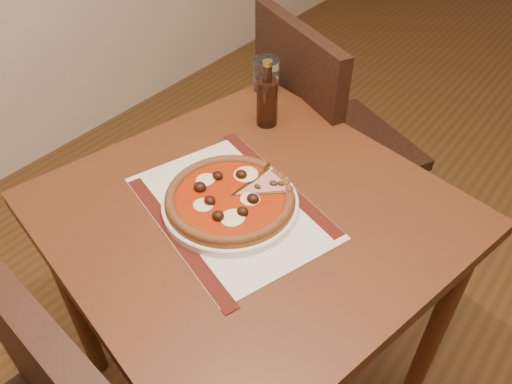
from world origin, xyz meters
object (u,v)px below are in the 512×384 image
Objects in this scene: chair_far at (321,136)px; pizza at (230,197)px; table at (251,239)px; bottle at (267,100)px; water_glass at (266,75)px; plate at (230,204)px.

pizza is (0.14, -0.62, 0.25)m from chair_far.
table is at bearing 40.96° from pizza.
pizza is 1.54× the size of bottle.
table is 0.53m from water_glass.
pizza is 0.34m from bottle.
bottle is at bearing 113.88° from pizza.
bottle is (0.11, -0.14, 0.03)m from water_glass.
bottle is at bearing -52.19° from water_glass.
bottle is at bearing 121.16° from table.
plate is 1.63× the size of bottle.
table is 3.19× the size of plate.
chair_far is at bearing 102.74° from pizza.
chair_far reaches higher than table.
pizza is at bearing 126.92° from chair_far.
water_glass is at bearing 118.76° from pizza.
plate reaches higher than table.
water_glass is (-0.28, 0.42, 0.15)m from table.
pizza is at bearing -66.12° from bottle.
chair_far is at bearing 102.77° from plate.
water_glass is (-0.11, -0.16, 0.26)m from chair_far.
pizza is 3.09× the size of water_glass.
chair_far reaches higher than pizza.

